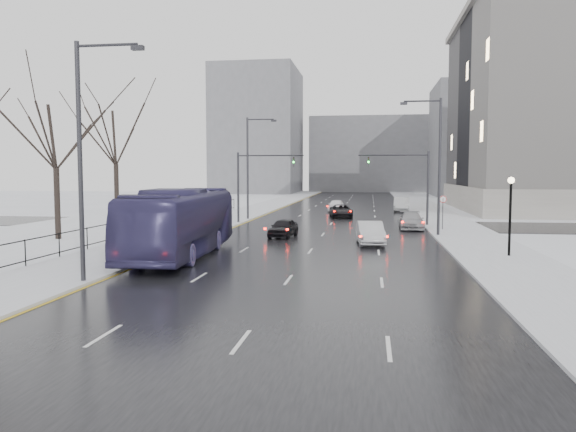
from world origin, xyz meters
The scene contains 25 objects.
road centered at (0.00, 60.00, 0.02)m, with size 16.00×150.00×0.04m, color black.
cross_road centered at (0.00, 48.00, 0.02)m, with size 130.00×10.00×0.04m, color black.
sidewalk_left centered at (-10.50, 60.00, 0.08)m, with size 5.00×150.00×0.16m, color silver.
sidewalk_right centered at (10.50, 60.00, 0.08)m, with size 5.00×150.00×0.16m, color silver.
park_strip centered at (-20.00, 60.00, 0.06)m, with size 14.00×150.00×0.12m, color white.
tree_park_d centered at (-17.80, 34.00, 0.00)m, with size 8.75×8.75×12.50m, color black, non-canonical shape.
tree_park_e centered at (-18.20, 44.00, 0.00)m, with size 9.45×9.45×13.50m, color black, non-canonical shape.
iron_fence centered at (-13.00, 30.00, 0.91)m, with size 0.06×70.00×1.30m.
streetlight_r_mid centered at (8.17, 40.00, 5.62)m, with size 2.95×0.25×10.00m.
streetlight_l_near centered at (-8.17, 20.00, 5.62)m, with size 2.95×0.25×10.00m.
streetlight_l_far centered at (-8.17, 52.00, 5.62)m, with size 2.95×0.25×10.00m.
lamppost_r_mid centered at (11.00, 30.00, 2.94)m, with size 0.36×0.36×4.28m.
mast_signal_right centered at (7.33, 48.00, 4.11)m, with size 6.10×0.33×6.50m.
mast_signal_left centered at (-7.33, 48.00, 4.11)m, with size 6.10×0.33×6.50m.
no_uturn_sign centered at (9.20, 44.00, 2.30)m, with size 0.60×0.06×2.70m.
bldg_far_right centered at (28.00, 115.00, 11.00)m, with size 24.00×20.00×22.00m, color slate.
bldg_far_left centered at (-22.00, 125.00, 14.00)m, with size 18.00×22.00×28.00m, color slate.
bldg_far_center centered at (4.00, 140.00, 9.00)m, with size 30.00×18.00×18.00m, color slate.
bus centered at (-6.89, 28.14, 1.92)m, with size 3.16×13.49×3.76m, color navy.
sedan_center_near centered at (-2.71, 38.02, 0.70)m, with size 1.56×3.88×1.32m, color black.
sedan_right_near centered at (3.50, 34.64, 0.78)m, with size 1.58×4.52×1.49m, color silver.
sedan_right_cross centered at (0.50, 56.37, 0.70)m, with size 2.19×4.76×1.32m, color black.
sedan_right_far centered at (6.84, 45.09, 0.73)m, with size 1.93×4.75×1.38m, color #9E9EA3.
sedan_center_far centered at (-0.50, 64.77, 0.77)m, with size 1.72×4.27×1.45m, color white.
sedan_right_distant centered at (7.20, 66.34, 0.89)m, with size 1.80×5.16×1.70m, color #B6B8BB.
Camera 1 is at (3.47, -1.74, 4.68)m, focal length 35.00 mm.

